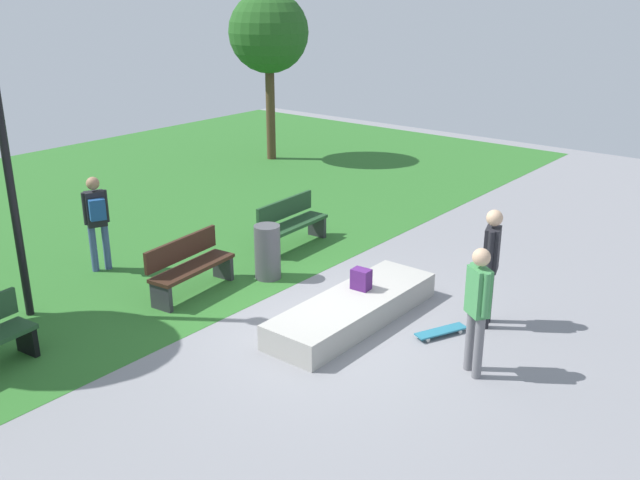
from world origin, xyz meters
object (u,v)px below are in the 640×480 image
backpack_on_ledge (361,279)px  park_bench_by_oak (291,222)px  concrete_ledge (353,309)px  skater_performing_trick (478,302)px  tree_leaning_ash (269,34)px  skater_watching (491,259)px  pedestrian_with_backpack (97,216)px  lamp_post (3,140)px  park_bench_center_lawn (189,265)px  trash_bin (268,252)px  skateboard_by_ledge (441,331)px

backpack_on_ledge → park_bench_by_oak: bearing=-33.1°
concrete_ledge → skater_performing_trick: (-0.25, -2.09, 0.82)m
backpack_on_ledge → tree_leaning_ash: 10.78m
skater_watching → pedestrian_with_backpack: 6.63m
park_bench_by_oak → lamp_post: bearing=166.7°
lamp_post → pedestrian_with_backpack: size_ratio=2.64×
backpack_on_ledge → lamp_post: bearing=36.0°
backpack_on_ledge → skater_performing_trick: (-0.58, -2.19, 0.47)m
park_bench_center_lawn → pedestrian_with_backpack: (-0.34, 1.94, 0.53)m
park_bench_by_oak → backpack_on_ledge: bearing=-119.2°
concrete_ledge → skater_performing_trick: size_ratio=1.81×
tree_leaning_ash → lamp_post: size_ratio=1.04×
lamp_post → pedestrian_with_backpack: 2.51m
concrete_ledge → trash_bin: (0.41, 2.11, 0.28)m
skater_performing_trick → backpack_on_ledge: bearing=75.3°
skater_watching → park_bench_by_oak: 4.53m
skater_performing_trick → tree_leaning_ash: bearing=54.6°
concrete_ledge → skateboard_by_ledge: concrete_ledge is taller
park_bench_center_lawn → skater_performing_trick: bearing=-83.1°
skateboard_by_ledge → tree_leaning_ash: tree_leaning_ash is taller
park_bench_by_oak → trash_bin: size_ratio=1.72×
trash_bin → concrete_ledge: bearing=-101.0°
concrete_ledge → park_bench_by_oak: park_bench_by_oak is taller
skater_watching → park_bench_center_lawn: 4.74m
park_bench_by_oak → lamp_post: (-4.77, 1.13, 2.21)m
skateboard_by_ledge → pedestrian_with_backpack: bearing=105.1°
skateboard_by_ledge → park_bench_by_oak: park_bench_by_oak is taller
park_bench_by_oak → park_bench_center_lawn: (-2.68, -0.16, 0.00)m
trash_bin → tree_leaning_ash: bearing=42.2°
skater_performing_trick → skater_watching: bearing=19.7°
skater_watching → park_bench_center_lawn: bearing=114.6°
skater_performing_trick → tree_leaning_ash: size_ratio=0.37×
skater_performing_trick → lamp_post: size_ratio=0.39×
park_bench_by_oak → pedestrian_with_backpack: pedestrian_with_backpack is taller
park_bench_by_oak → tree_leaning_ash: (5.12, 5.22, 3.01)m
backpack_on_ledge → park_bench_by_oak: size_ratio=0.20×
park_bench_by_oak → park_bench_center_lawn: size_ratio=0.99×
concrete_ledge → park_bench_by_oak: (1.86, 2.84, 0.29)m
skateboard_by_ledge → lamp_post: bearing=122.5°
park_bench_by_oak → tree_leaning_ash: 7.90m
skater_performing_trick → park_bench_by_oak: bearing=66.9°
concrete_ledge → skater_performing_trick: skater_performing_trick is taller
park_bench_center_lawn → lamp_post: bearing=148.3°
pedestrian_with_backpack → trash_bin: bearing=-57.7°
park_bench_center_lawn → trash_bin: size_ratio=1.74×
tree_leaning_ash → trash_bin: (-6.56, -5.94, -3.02)m
lamp_post → park_bench_center_lawn: bearing=-31.7°
lamp_post → trash_bin: (3.33, -1.86, -2.22)m
concrete_ledge → lamp_post: size_ratio=0.70×
backpack_on_ledge → pedestrian_with_backpack: (-1.50, 4.52, 0.47)m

